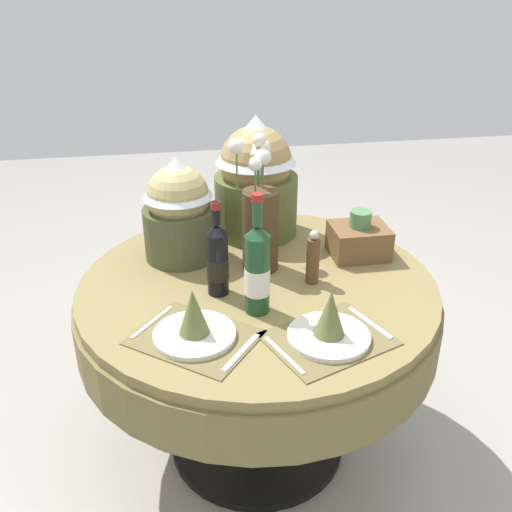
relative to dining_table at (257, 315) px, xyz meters
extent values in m
plane|color=#9E998E|center=(0.00, 0.00, -0.60)|extent=(8.00, 8.00, 0.00)
cylinder|color=olive|center=(0.00, 0.00, 0.12)|extent=(1.22, 1.22, 0.04)
cylinder|color=olive|center=(0.00, 0.00, 0.01)|extent=(1.24, 1.24, 0.17)
cylinder|color=black|center=(0.00, 0.00, -0.24)|extent=(0.12, 0.12, 0.67)
cylinder|color=black|center=(0.00, 0.00, -0.59)|extent=(0.68, 0.68, 0.03)
cube|color=brown|center=(-0.24, -0.30, 0.14)|extent=(0.43, 0.42, 0.00)
cylinder|color=silver|center=(-0.24, -0.30, 0.15)|extent=(0.24, 0.24, 0.02)
cone|color=#606B38|center=(-0.24, -0.30, 0.23)|extent=(0.09, 0.09, 0.14)
cube|color=silver|center=(-0.36, -0.20, 0.14)|extent=(0.13, 0.16, 0.00)
cube|color=silver|center=(-0.11, -0.39, 0.14)|extent=(0.13, 0.16, 0.00)
cube|color=brown|center=(0.14, -0.37, 0.14)|extent=(0.41, 0.37, 0.00)
cylinder|color=silver|center=(0.14, -0.37, 0.15)|extent=(0.24, 0.24, 0.02)
cone|color=#606B38|center=(0.14, -0.37, 0.23)|extent=(0.09, 0.09, 0.14)
cube|color=silver|center=(0.00, -0.43, 0.14)|extent=(0.08, 0.18, 0.00)
cube|color=silver|center=(0.29, -0.31, 0.14)|extent=(0.08, 0.18, 0.00)
cylinder|color=#47331E|center=(0.03, 0.09, 0.28)|extent=(0.13, 0.13, 0.29)
sphere|color=silver|center=(0.05, 0.21, 0.54)|extent=(0.06, 0.06, 0.06)
cylinder|color=#4C7038|center=(0.05, 0.21, 0.47)|extent=(0.01, 0.01, 0.09)
sphere|color=silver|center=(0.03, 0.15, 0.59)|extent=(0.05, 0.05, 0.05)
cylinder|color=#4C7038|center=(0.03, 0.15, 0.50)|extent=(0.01, 0.01, 0.15)
sphere|color=silver|center=(0.02, 0.15, 0.54)|extent=(0.05, 0.05, 0.05)
cylinder|color=#4C7038|center=(0.02, 0.15, 0.48)|extent=(0.01, 0.01, 0.10)
sphere|color=silver|center=(0.04, 0.12, 0.54)|extent=(0.06, 0.06, 0.06)
cylinder|color=#4C7038|center=(0.04, 0.12, 0.47)|extent=(0.01, 0.01, 0.09)
sphere|color=silver|center=(-0.05, 0.12, 0.58)|extent=(0.05, 0.05, 0.05)
cylinder|color=#4C7038|center=(-0.05, 0.12, 0.49)|extent=(0.01, 0.01, 0.13)
sphere|color=silver|center=(0.01, 0.08, 0.52)|extent=(0.05, 0.05, 0.05)
cylinder|color=#4C7038|center=(0.01, 0.08, 0.47)|extent=(0.01, 0.01, 0.08)
cylinder|color=#194223|center=(-0.03, -0.18, 0.26)|extent=(0.08, 0.08, 0.26)
cylinder|color=silver|center=(-0.03, -0.18, 0.24)|extent=(0.08, 0.08, 0.09)
cone|color=#194223|center=(-0.03, -0.18, 0.41)|extent=(0.08, 0.08, 0.03)
cylinder|color=#194223|center=(-0.03, -0.18, 0.48)|extent=(0.03, 0.03, 0.10)
cylinder|color=maroon|center=(-0.03, -0.18, 0.51)|extent=(0.03, 0.03, 0.02)
cylinder|color=black|center=(-0.14, -0.05, 0.24)|extent=(0.07, 0.07, 0.21)
cylinder|color=black|center=(-0.14, -0.05, 0.23)|extent=(0.07, 0.07, 0.07)
cone|color=black|center=(-0.14, -0.05, 0.37)|extent=(0.07, 0.07, 0.03)
cylinder|color=black|center=(-0.14, -0.05, 0.42)|extent=(0.03, 0.03, 0.07)
cylinder|color=maroon|center=(-0.14, -0.05, 0.45)|extent=(0.03, 0.03, 0.02)
cylinder|color=brown|center=(0.18, -0.04, 0.22)|extent=(0.04, 0.04, 0.16)
sphere|color=#B7B7BC|center=(0.18, -0.04, 0.31)|extent=(0.03, 0.03, 0.03)
cylinder|color=#474C2D|center=(-0.24, 0.23, 0.23)|extent=(0.26, 0.26, 0.19)
sphere|color=tan|center=(-0.24, 0.23, 0.37)|extent=(0.22, 0.22, 0.22)
cone|color=silver|center=(-0.24, 0.23, 0.44)|extent=(0.25, 0.25, 0.14)
cylinder|color=#566033|center=(0.06, 0.39, 0.26)|extent=(0.32, 0.32, 0.24)
sphere|color=#9E7F4C|center=(0.06, 0.39, 0.43)|extent=(0.28, 0.28, 0.28)
cone|color=silver|center=(0.06, 0.39, 0.52)|extent=(0.31, 0.31, 0.18)
cube|color=brown|center=(0.40, 0.13, 0.19)|extent=(0.20, 0.17, 0.11)
cylinder|color=#4C7F4C|center=(0.40, 0.13, 0.28)|extent=(0.08, 0.08, 0.06)
camera|label=1|loc=(-0.29, -1.66, 1.10)|focal=39.90mm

